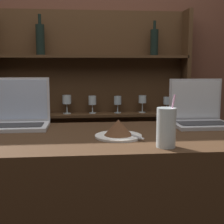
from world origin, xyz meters
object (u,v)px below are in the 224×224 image
laptop_near (15,116)px  cake_plate (118,130)px  laptop_far (199,115)px  water_glass (166,127)px

laptop_near → cake_plate: size_ratio=1.64×
laptop_far → water_glass: bearing=-124.8°
laptop_far → water_glass: 0.52m
laptop_near → water_glass: laptop_near is taller
water_glass → laptop_near: bearing=144.9°
laptop_near → laptop_far: bearing=-2.3°
laptop_near → cake_plate: bearing=-29.5°
laptop_far → cake_plate: size_ratio=1.41×
water_glass → laptop_far: bearing=55.2°
cake_plate → water_glass: water_glass is taller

